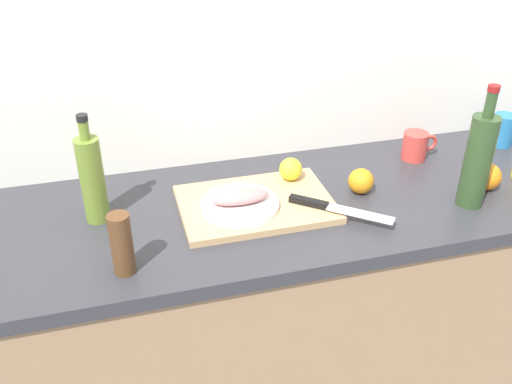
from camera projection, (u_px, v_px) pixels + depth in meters
name	position (u px, v px, depth m)	size (l,w,h in m)	color
back_wall	(267.00, 47.00, 1.71)	(3.20, 0.05, 2.50)	white
kitchen_counter	(293.00, 319.00, 1.85)	(2.00, 0.60, 0.90)	#9E7A56
cutting_board	(256.00, 204.00, 1.59)	(0.42, 0.29, 0.02)	tan
white_plate	(240.00, 204.00, 1.55)	(0.21, 0.21, 0.01)	white
fish_fillet	(240.00, 196.00, 1.54)	(0.16, 0.07, 0.04)	tan
chef_knife	(327.00, 206.00, 1.54)	(0.24, 0.21, 0.02)	silver
lemon_0	(291.00, 169.00, 1.67)	(0.07, 0.07, 0.07)	yellow
olive_oil_bottle	(92.00, 178.00, 1.48)	(0.06, 0.06, 0.30)	olive
wine_bottle	(478.00, 159.00, 1.54)	(0.07, 0.07, 0.35)	#2D4723
coffee_mug_0	(504.00, 130.00, 1.91)	(0.12, 0.08, 0.11)	#2672B2
coffee_mug_2	(416.00, 146.00, 1.83)	(0.12, 0.08, 0.09)	#CC3F38
orange_0	(487.00, 177.00, 1.66)	(0.08, 0.08, 0.08)	orange
orange_2	(361.00, 182.00, 1.64)	(0.07, 0.07, 0.07)	orange
pepper_mill	(122.00, 244.00, 1.31)	(0.05, 0.05, 0.16)	brown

